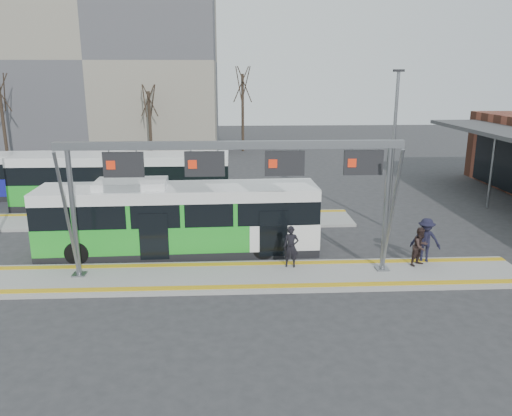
% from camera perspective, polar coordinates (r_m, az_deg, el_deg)
% --- Properties ---
extents(ground, '(120.00, 120.00, 0.00)m').
position_cam_1_polar(ground, '(19.75, -1.18, -8.03)').
color(ground, '#2D2D30').
rests_on(ground, ground).
extents(platform_main, '(22.00, 3.00, 0.15)m').
position_cam_1_polar(platform_main, '(19.72, -1.19, -7.83)').
color(platform_main, gray).
rests_on(platform_main, ground).
extents(platform_second, '(20.00, 3.00, 0.15)m').
position_cam_1_polar(platform_second, '(27.48, -10.06, -1.38)').
color(platform_second, gray).
rests_on(platform_second, ground).
extents(tactile_main, '(22.00, 2.65, 0.02)m').
position_cam_1_polar(tactile_main, '(19.69, -1.19, -7.60)').
color(tactile_main, gold).
rests_on(tactile_main, platform_main).
extents(tactile_second, '(20.00, 0.35, 0.02)m').
position_cam_1_polar(tactile_second, '(28.56, -9.80, -0.57)').
color(tactile_second, gold).
rests_on(tactile_second, platform_second).
extents(gantry, '(13.00, 1.68, 5.20)m').
position_cam_1_polar(gantry, '(18.73, -2.34, 4.45)').
color(gantry, slate).
rests_on(gantry, platform_main).
extents(apartment_block, '(24.50, 12.50, 18.40)m').
position_cam_1_polar(apartment_block, '(55.83, -17.55, 15.90)').
color(apartment_block, gray).
rests_on(apartment_block, ground).
extents(hero_bus, '(12.19, 2.96, 3.33)m').
position_cam_1_polar(hero_bus, '(22.33, -8.80, -1.29)').
color(hero_bus, black).
rests_on(hero_bus, ground).
extents(bg_bus_green, '(12.67, 2.74, 3.17)m').
position_cam_1_polar(bg_bus_green, '(31.00, -14.97, 3.04)').
color(bg_bus_green, black).
rests_on(bg_bus_green, ground).
extents(bg_bus_blue, '(11.03, 2.84, 2.86)m').
position_cam_1_polar(bg_bus_blue, '(35.14, -23.45, 3.42)').
color(bg_bus_blue, black).
rests_on(bg_bus_blue, ground).
extents(passenger_a, '(0.68, 0.51, 1.70)m').
position_cam_1_polar(passenger_a, '(20.25, 4.02, -4.43)').
color(passenger_a, black).
rests_on(passenger_a, platform_main).
extents(passenger_b, '(0.98, 0.92, 1.61)m').
position_cam_1_polar(passenger_b, '(21.44, 18.27, -4.20)').
color(passenger_b, '#2E211F').
rests_on(passenger_b, platform_main).
extents(passenger_c, '(1.37, 1.07, 1.87)m').
position_cam_1_polar(passenger_c, '(21.90, 18.81, -3.48)').
color(passenger_c, black).
rests_on(passenger_c, platform_main).
extents(tree_left, '(1.40, 1.40, 7.09)m').
position_cam_1_polar(tree_left, '(47.37, -12.16, 11.86)').
color(tree_left, '#382B21').
rests_on(tree_left, ground).
extents(tree_mid, '(1.40, 1.40, 8.82)m').
position_cam_1_polar(tree_mid, '(51.80, -1.55, 13.88)').
color(tree_mid, '#382B21').
rests_on(tree_mid, ground).
extents(lamp_east, '(0.50, 0.25, 7.97)m').
position_cam_1_polar(lamp_east, '(25.94, 15.42, 6.73)').
color(lamp_east, slate).
rests_on(lamp_east, ground).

